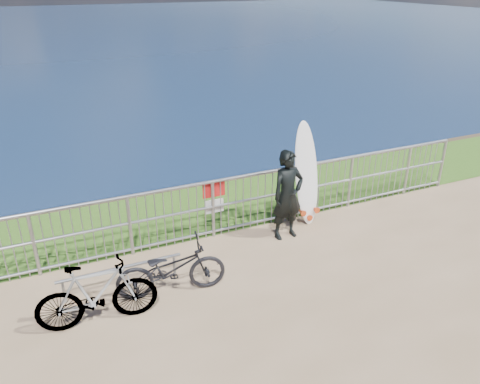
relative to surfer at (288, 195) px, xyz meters
name	(u,v)px	position (x,y,z in m)	size (l,w,h in m)	color
grass_strip	(217,206)	(-0.72, 1.65, -0.82)	(120.00, 120.00, 0.00)	#2E5918
railing	(239,203)	(-0.71, 0.55, -0.25)	(10.06, 0.10, 1.13)	#92949A
surfer	(288,195)	(0.00, 0.00, 0.00)	(0.61, 0.40, 1.67)	black
surfboard	(307,178)	(0.62, 0.38, 0.08)	(0.57, 0.52, 1.99)	white
bicycle_near	(171,269)	(-2.41, -0.78, -0.40)	(0.57, 1.63, 0.86)	black
bicycle_far	(97,294)	(-3.51, -1.03, -0.35)	(0.46, 1.62, 0.98)	black
bike_rack	(121,270)	(-3.08, -0.36, -0.51)	(1.88, 0.05, 0.39)	#92949A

